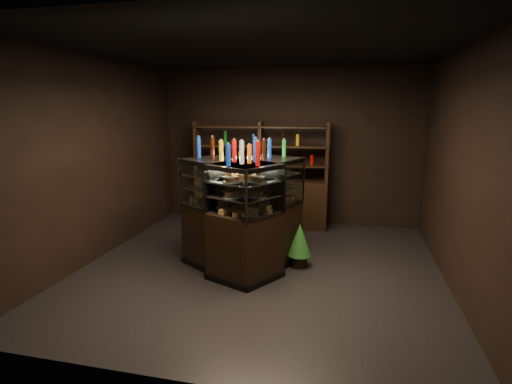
% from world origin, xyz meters
% --- Properties ---
extents(ground, '(5.00, 5.00, 0.00)m').
position_xyz_m(ground, '(0.00, 0.00, 0.00)').
color(ground, black).
rests_on(ground, ground).
extents(room_shell, '(5.02, 5.02, 3.01)m').
position_xyz_m(room_shell, '(0.00, 0.00, 1.94)').
color(room_shell, black).
rests_on(room_shell, ground).
extents(display_case, '(1.75, 1.60, 1.56)m').
position_xyz_m(display_case, '(-0.22, -0.06, 0.52)').
color(display_case, black).
rests_on(display_case, ground).
extents(food_display, '(1.29, 1.28, 0.48)m').
position_xyz_m(food_display, '(-0.22, -0.07, 1.20)').
color(food_display, '#C97948').
rests_on(food_display, display_case).
extents(bottles_top, '(1.13, 1.14, 0.30)m').
position_xyz_m(bottles_top, '(-0.23, -0.06, 1.69)').
color(bottles_top, '#D8590A').
rests_on(bottles_top, display_case).
extents(potted_conifer, '(0.34, 0.34, 0.73)m').
position_xyz_m(potted_conifer, '(0.54, 0.21, 0.42)').
color(potted_conifer, black).
rests_on(potted_conifer, ground).
extents(back_shelving, '(2.53, 0.59, 2.00)m').
position_xyz_m(back_shelving, '(-0.45, 2.05, 0.60)').
color(back_shelving, black).
rests_on(back_shelving, ground).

